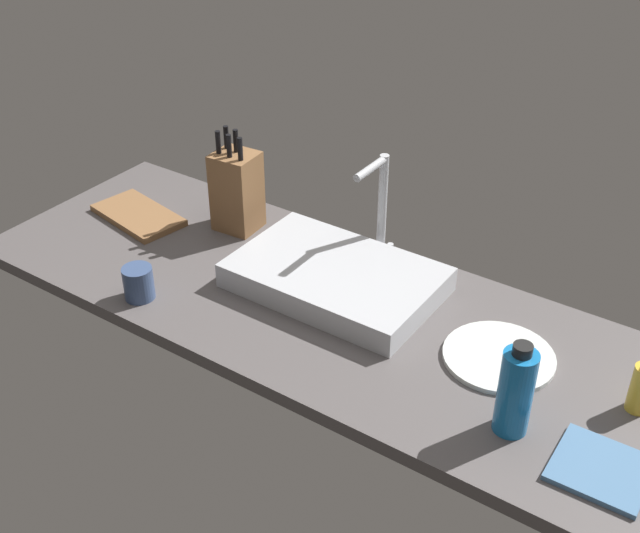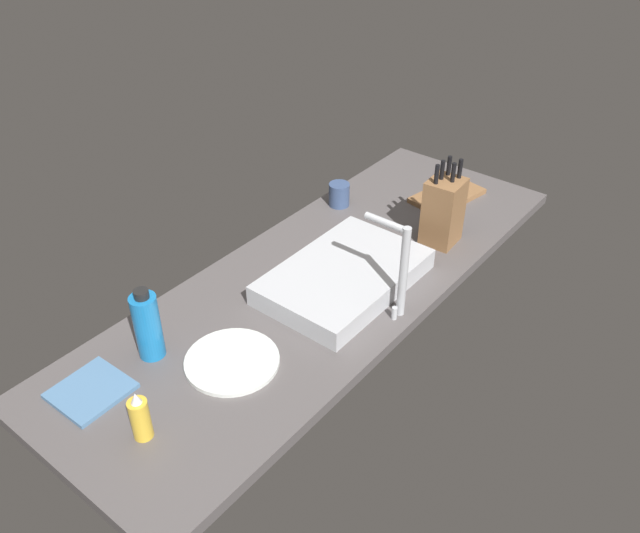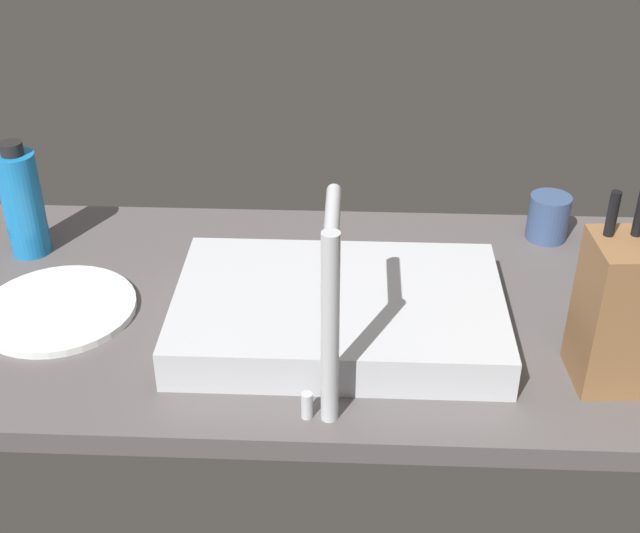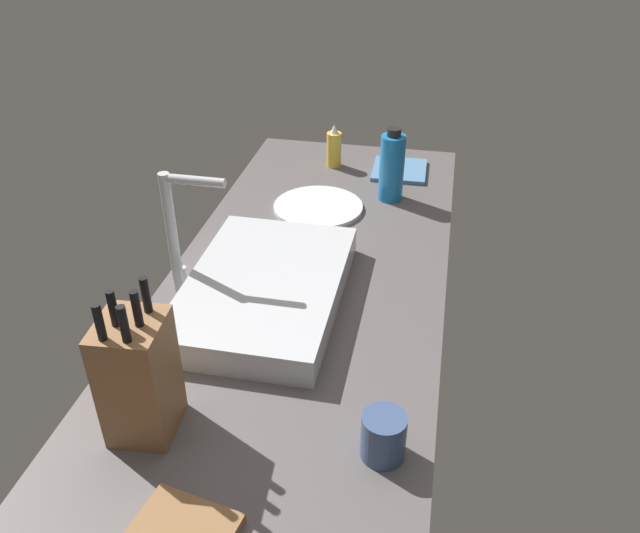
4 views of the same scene
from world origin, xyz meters
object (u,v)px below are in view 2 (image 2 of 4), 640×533
Objects in this scene: faucet at (400,263)px; coffee_mug at (339,194)px; water_bottle at (147,325)px; dinner_plate at (232,361)px; cutting_board at (447,196)px; knife_block at (443,211)px; dish_towel at (91,391)px; sink_basin at (344,276)px; soap_bottle at (140,418)px.

faucet is 3.41× the size of coffee_mug.
water_bottle is 0.85× the size of dinner_plate.
knife_block is at bearing 24.98° from cutting_board.
knife_block is 1.37× the size of water_bottle.
faucet reaches higher than dinner_plate.
coffee_mug is (-112.15, -8.16, 3.62)cm from dish_towel.
faucet reaches higher than water_bottle.
cutting_board reaches higher than dish_towel.
water_bottle is at bearing -21.06° from sink_basin.
dinner_plate is 35.42cm from dish_towel.
soap_bottle is at bearing 0.40° from cutting_board.
coffee_mug is (-37.62, -30.55, 0.98)cm from sink_basin.
sink_basin is 1.84× the size of cutting_board.
faucet is at bearing 143.85° from water_bottle.
coffee_mug is (-82.80, -27.97, 3.62)cm from dinner_plate.
knife_block is 1.16× the size of dinner_plate.
coffee_mug is at bearing -44.16° from cutting_board.
soap_bottle is at bearing 2.11° from dinner_plate.
faucet is 41.27cm from knife_block.
soap_bottle reaches higher than dinner_plate.
soap_bottle is (75.01, -1.49, 2.71)cm from sink_basin.
soap_bottle is 1.62× the size of coffee_mug.
dinner_plate is at bearing -3.27° from sink_basin.
water_bottle is at bearing -36.15° from faucet.
knife_block is 86.37cm from dinner_plate.
soap_bottle is (141.55, 0.99, 5.05)cm from cutting_board.
water_bottle is at bearing -22.54° from knife_block.
cutting_board is (-26.98, -12.57, -10.64)cm from knife_block.
knife_block reaches higher than soap_bottle.
sink_basin is 48.48cm from coffee_mug.
sink_basin is 45.33cm from dinner_plate.
sink_basin is at bearing 39.08° from coffee_mug.
dish_towel is at bearing -8.04° from cutting_board.
soap_bottle reaches higher than sink_basin.
cutting_board reaches higher than dinner_plate.
dish_towel is at bearing -91.32° from soap_bottle.
soap_bottle is (74.63, -20.50, -10.97)cm from faucet.
knife_block is 31.61cm from cutting_board.
dish_towel is (18.72, -0.91, -9.20)cm from water_bottle.
knife_block is at bearing 165.68° from sink_basin.
faucet is 1.37× the size of water_bottle.
dish_towel is (114.09, -32.49, -10.94)cm from knife_block.
faucet reaches higher than coffee_mug.
coffee_mug is at bearing -161.33° from dinner_plate.
cutting_board is 111.71cm from dinner_plate.
sink_basin is 75.08cm from soap_bottle.
cutting_board is at bearing -179.60° from soap_bottle.
dish_towel is 2.06× the size of coffee_mug.
dinner_plate is (-10.64, 18.90, -9.20)cm from water_bottle.
sink_basin is at bearing 2.13° from cutting_board.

